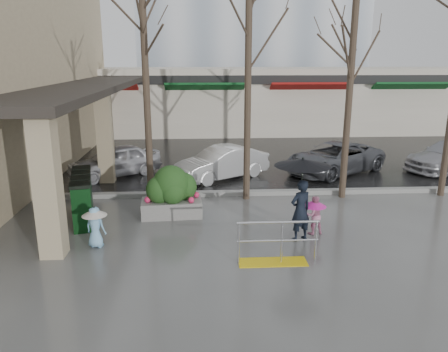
{
  "coord_description": "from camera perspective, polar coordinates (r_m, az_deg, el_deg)",
  "views": [
    {
      "loc": [
        -0.38,
        -10.42,
        4.62
      ],
      "look_at": [
        0.34,
        1.79,
        1.3
      ],
      "focal_mm": 35.0,
      "sensor_mm": 36.0,
      "label": 1
    }
  ],
  "objects": [
    {
      "name": "planter",
      "position": [
        13.13,
        -6.86,
        -2.09
      ],
      "size": [
        1.84,
        1.07,
        1.56
      ],
      "rotation": [
        0.0,
        0.0,
        0.07
      ],
      "color": "gray",
      "rests_on": "ground"
    },
    {
      "name": "tree_midwest",
      "position": [
        14.13,
        3.23,
        17.65
      ],
      "size": [
        3.2,
        3.2,
        7.0
      ],
      "color": "#382B21",
      "rests_on": "ground"
    },
    {
      "name": "canopy_slab",
      "position": [
        18.97,
        -17.17,
        11.53
      ],
      "size": [
        2.8,
        18.0,
        0.25
      ],
      "primitive_type": "cube",
      "color": "#2D2823",
      "rests_on": "pillar_front"
    },
    {
      "name": "car_c",
      "position": [
        18.58,
        14.22,
        2.32
      ],
      "size": [
        4.94,
        4.23,
        1.26
      ],
      "primitive_type": "imported",
      "rotation": [
        0.0,
        0.0,
        -0.99
      ],
      "color": "#5C5F64",
      "rests_on": "ground"
    },
    {
      "name": "tree_mideast",
      "position": [
        14.85,
        16.45,
        15.52
      ],
      "size": [
        3.2,
        3.2,
        6.5
      ],
      "color": "#382B21",
      "rests_on": "ground"
    },
    {
      "name": "pillar_back",
      "position": [
        17.04,
        -15.28,
        4.95
      ],
      "size": [
        0.55,
        0.55,
        3.5
      ],
      "primitive_type": "cube",
      "color": "tan",
      "rests_on": "ground"
    },
    {
      "name": "handrail",
      "position": [
        10.3,
        6.76,
        -9.26
      ],
      "size": [
        1.9,
        0.5,
        1.03
      ],
      "color": "yellow",
      "rests_on": "ground"
    },
    {
      "name": "child_pink",
      "position": [
        12.01,
        11.66,
        -4.62
      ],
      "size": [
        0.65,
        0.65,
        1.06
      ],
      "rotation": [
        0.0,
        0.0,
        3.33
      ],
      "color": "pink",
      "rests_on": "ground"
    },
    {
      "name": "street_asphalt",
      "position": [
        32.75,
        -2.66,
        7.08
      ],
      "size": [
        120.0,
        36.0,
        0.01
      ],
      "primitive_type": "cube",
      "color": "black",
      "rests_on": "ground"
    },
    {
      "name": "news_boxes",
      "position": [
        13.46,
        -17.99,
        -2.61
      ],
      "size": [
        1.08,
        2.49,
        1.36
      ],
      "rotation": [
        0.0,
        0.0,
        0.23
      ],
      "color": "black",
      "rests_on": "ground"
    },
    {
      "name": "tree_west",
      "position": [
        14.13,
        -10.38,
        16.83
      ],
      "size": [
        3.2,
        3.2,
        6.8
      ],
      "color": "#382B21",
      "rests_on": "ground"
    },
    {
      "name": "ground",
      "position": [
        11.41,
        -1.17,
        -8.71
      ],
      "size": [
        120.0,
        120.0,
        0.0
      ],
      "primitive_type": "plane",
      "color": "#51514F",
      "rests_on": "ground"
    },
    {
      "name": "pillar_front",
      "position": [
        10.92,
        -22.04,
        -1.2
      ],
      "size": [
        0.55,
        0.55,
        3.5
      ],
      "primitive_type": "cube",
      "color": "tan",
      "rests_on": "ground"
    },
    {
      "name": "storefront_row",
      "position": [
        28.61,
        1.48,
        9.96
      ],
      "size": [
        34.0,
        6.74,
        4.0
      ],
      "color": "beige",
      "rests_on": "ground"
    },
    {
      "name": "car_b",
      "position": [
        17.13,
        -0.27,
        1.72
      ],
      "size": [
        3.94,
        3.19,
        1.26
      ],
      "primitive_type": "imported",
      "rotation": [
        0.0,
        0.0,
        -1.0
      ],
      "color": "white",
      "rests_on": "ground"
    },
    {
      "name": "woman",
      "position": [
        11.27,
        10.1,
        -1.43
      ],
      "size": [
        1.43,
        1.43,
        2.22
      ],
      "rotation": [
        0.0,
        0.0,
        3.57
      ],
      "color": "black",
      "rests_on": "ground"
    },
    {
      "name": "curb",
      "position": [
        15.13,
        -1.76,
        -2.3
      ],
      "size": [
        120.0,
        0.3,
        0.15
      ],
      "primitive_type": "cube",
      "color": "gray",
      "rests_on": "ground"
    },
    {
      "name": "car_a",
      "position": [
        18.01,
        -14.09,
        1.92
      ],
      "size": [
        3.9,
        3.31,
        1.26
      ],
      "primitive_type": "imported",
      "rotation": [
        0.0,
        0.0,
        -0.97
      ],
      "color": "silver",
      "rests_on": "ground"
    },
    {
      "name": "child_blue",
      "position": [
        11.41,
        -16.49,
        -5.89
      ],
      "size": [
        0.63,
        0.63,
        1.06
      ],
      "rotation": [
        0.0,
        0.0,
        2.82
      ],
      "color": "#80BBE3",
      "rests_on": "ground"
    }
  ]
}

